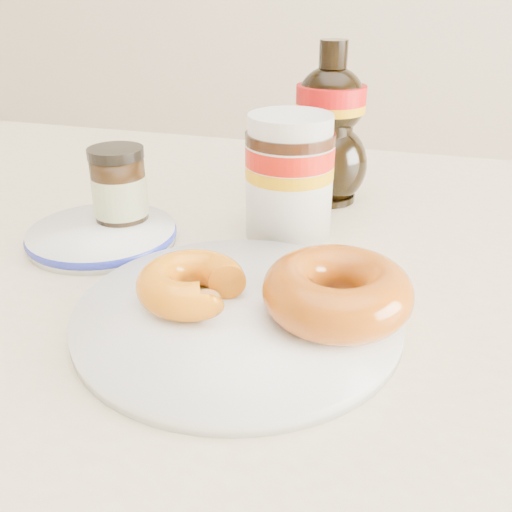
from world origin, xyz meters
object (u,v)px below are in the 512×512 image
(dining_table, at_px, (306,349))
(donut_bitten, at_px, (191,284))
(nutella_jar, at_px, (289,172))
(syrup_bottle, at_px, (329,124))
(donut_whole, at_px, (337,291))
(blue_rim_saucer, at_px, (102,235))
(dark_jar, at_px, (120,192))
(plate, at_px, (238,314))

(dining_table, distance_m, donut_bitten, 0.17)
(donut_bitten, distance_m, nutella_jar, 0.19)
(donut_bitten, bearing_deg, syrup_bottle, 55.09)
(nutella_jar, bearing_deg, syrup_bottle, 81.10)
(donut_whole, bearing_deg, blue_rim_saucer, 160.71)
(nutella_jar, height_order, dark_jar, nutella_jar)
(syrup_bottle, relative_size, dark_jar, 2.02)
(dining_table, relative_size, plate, 5.38)
(donut_bitten, height_order, blue_rim_saucer, donut_bitten)
(donut_bitten, bearing_deg, plate, -24.47)
(syrup_bottle, distance_m, blue_rim_saucer, 0.29)
(donut_whole, bearing_deg, dining_table, 114.80)
(dining_table, relative_size, nutella_jar, 10.91)
(dark_jar, bearing_deg, donut_whole, -25.99)
(plate, distance_m, nutella_jar, 0.19)
(nutella_jar, height_order, syrup_bottle, syrup_bottle)
(dining_table, xyz_separation_m, syrup_bottle, (-0.02, 0.20, 0.18))
(dining_table, xyz_separation_m, blue_rim_saucer, (-0.22, 0.01, 0.09))
(nutella_jar, height_order, blue_rim_saucer, nutella_jar)
(plate, height_order, donut_whole, donut_whole)
(dining_table, distance_m, blue_rim_saucer, 0.24)
(dining_table, relative_size, syrup_bottle, 7.48)
(nutella_jar, bearing_deg, donut_bitten, -101.00)
(donut_bitten, distance_m, syrup_bottle, 0.31)
(nutella_jar, xyz_separation_m, blue_rim_saucer, (-0.18, -0.08, -0.06))
(donut_bitten, height_order, donut_whole, donut_whole)
(dining_table, bearing_deg, dark_jar, 168.93)
(plate, relative_size, donut_bitten, 2.94)
(syrup_bottle, relative_size, blue_rim_saucer, 1.21)
(dining_table, bearing_deg, donut_bitten, -129.49)
(syrup_bottle, height_order, dark_jar, syrup_bottle)
(nutella_jar, xyz_separation_m, dark_jar, (-0.17, -0.04, -0.02))
(syrup_bottle, distance_m, dark_jar, 0.26)
(donut_whole, xyz_separation_m, dark_jar, (-0.25, 0.12, 0.01))
(plate, height_order, nutella_jar, nutella_jar)
(syrup_bottle, bearing_deg, donut_whole, -77.90)
(dining_table, height_order, dark_jar, dark_jar)
(donut_bitten, height_order, dark_jar, dark_jar)
(plate, relative_size, syrup_bottle, 1.39)
(dining_table, height_order, blue_rim_saucer, blue_rim_saucer)
(syrup_bottle, bearing_deg, plate, -92.84)
(dining_table, relative_size, dark_jar, 15.14)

